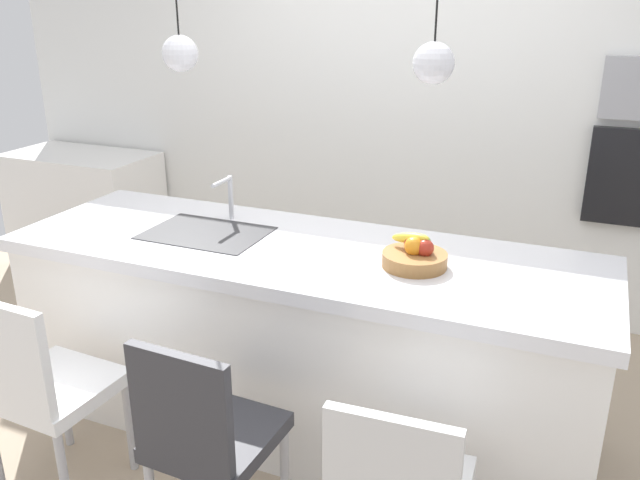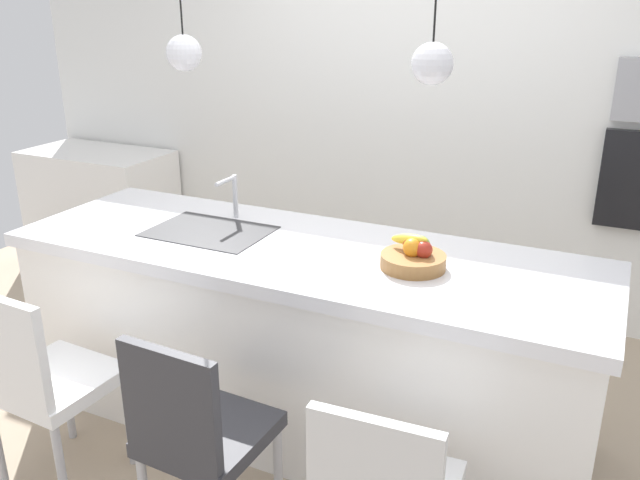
{
  "view_description": "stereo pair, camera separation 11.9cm",
  "coord_description": "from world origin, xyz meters",
  "views": [
    {
      "loc": [
        1.15,
        -2.49,
        1.97
      ],
      "look_at": [
        0.1,
        0.0,
        0.96
      ],
      "focal_mm": 37.01,
      "sensor_mm": 36.0,
      "label": 1
    },
    {
      "loc": [
        1.26,
        -2.44,
        1.97
      ],
      "look_at": [
        0.1,
        0.0,
        0.96
      ],
      "focal_mm": 37.01,
      "sensor_mm": 36.0,
      "label": 2
    }
  ],
  "objects": [
    {
      "name": "floor",
      "position": [
        0.0,
        0.0,
        0.0
      ],
      "size": [
        6.6,
        6.6,
        0.0
      ],
      "primitive_type": "plane",
      "color": "tan",
      "rests_on": "ground"
    },
    {
      "name": "pendant_light_right",
      "position": [
        0.56,
        0.0,
        1.73
      ],
      "size": [
        0.16,
        0.16,
        0.76
      ],
      "color": "silver"
    },
    {
      "name": "sink_basin",
      "position": [
        -0.48,
        0.0,
        0.91
      ],
      "size": [
        0.56,
        0.4,
        0.02
      ],
      "primitive_type": "cube",
      "color": "#2D2D30",
      "rests_on": "kitchen_island"
    },
    {
      "name": "kitchen_island",
      "position": [
        0.0,
        0.0,
        0.46
      ],
      "size": [
        2.69,
        0.88,
        0.91
      ],
      "color": "white",
      "rests_on": "ground"
    },
    {
      "name": "side_counter",
      "position": [
        -2.4,
        1.28,
        0.43
      ],
      "size": [
        1.1,
        0.6,
        0.85
      ],
      "primitive_type": "cube",
      "color": "white",
      "rests_on": "ground"
    },
    {
      "name": "chair_middle",
      "position": [
        0.02,
        -0.85,
        0.5
      ],
      "size": [
        0.43,
        0.45,
        0.9
      ],
      "color": "#333338",
      "rests_on": "ground"
    },
    {
      "name": "faucet",
      "position": [
        -0.48,
        0.21,
        1.06
      ],
      "size": [
        0.02,
        0.17,
        0.22
      ],
      "color": "silver",
      "rests_on": "kitchen_island"
    },
    {
      "name": "fruit_bowl",
      "position": [
        0.53,
        -0.01,
        0.96
      ],
      "size": [
        0.27,
        0.27,
        0.15
      ],
      "color": "#9E6B38",
      "rests_on": "kitchen_island"
    },
    {
      "name": "pendant_light_left",
      "position": [
        -0.56,
        0.0,
        1.73
      ],
      "size": [
        0.16,
        0.16,
        0.76
      ],
      "color": "silver"
    },
    {
      "name": "back_wall",
      "position": [
        0.0,
        1.65,
        1.3
      ],
      "size": [
        6.0,
        0.1,
        2.6
      ],
      "primitive_type": "cube",
      "color": "white",
      "rests_on": "ground"
    },
    {
      "name": "chair_near",
      "position": [
        -0.74,
        -0.85,
        0.53
      ],
      "size": [
        0.47,
        0.45,
        0.93
      ],
      "color": "white",
      "rests_on": "ground"
    }
  ]
}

